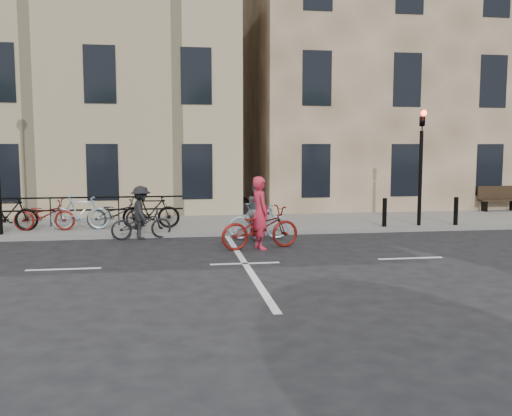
{
  "coord_description": "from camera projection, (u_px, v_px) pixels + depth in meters",
  "views": [
    {
      "loc": [
        -1.69,
        -12.71,
        2.7
      ],
      "look_at": [
        0.5,
        1.61,
        1.1
      ],
      "focal_mm": 40.0,
      "sensor_mm": 36.0,
      "label": 1
    }
  ],
  "objects": [
    {
      "name": "cyclist_pink",
      "position": [
        260.0,
        224.0,
        14.85
      ],
      "size": [
        2.24,
        1.21,
        1.9
      ],
      "rotation": [
        0.0,
        0.0,
        1.8
      ],
      "color": "maroon",
      "rests_on": "ground"
    },
    {
      "name": "ground",
      "position": [
        245.0,
        264.0,
        13.04
      ],
      "size": [
        120.0,
        120.0,
        0.0
      ],
      "primitive_type": "plane",
      "color": "black",
      "rests_on": "ground"
    },
    {
      "name": "bollard_east",
      "position": [
        385.0,
        212.0,
        17.9
      ],
      "size": [
        0.14,
        0.14,
        0.9
      ],
      "primitive_type": "cylinder",
      "color": "black",
      "rests_on": "sidewalk"
    },
    {
      "name": "sidewalk",
      "position": [
        97.0,
        227.0,
        18.32
      ],
      "size": [
        46.0,
        4.0,
        0.15
      ],
      "primitive_type": "cube",
      "color": "slate",
      "rests_on": "ground"
    },
    {
      "name": "building_east",
      "position": [
        399.0,
        71.0,
        26.5
      ],
      "size": [
        14.0,
        10.0,
        12.0
      ],
      "primitive_type": "cube",
      "color": "#896D52",
      "rests_on": "sidewalk"
    },
    {
      "name": "cyclist_dark",
      "position": [
        141.0,
        218.0,
        16.43
      ],
      "size": [
        1.82,
        1.1,
        1.54
      ],
      "rotation": [
        0.0,
        0.0,
        1.8
      ],
      "color": "black",
      "rests_on": "ground"
    },
    {
      "name": "traffic_light",
      "position": [
        421.0,
        153.0,
        17.97
      ],
      "size": [
        0.18,
        0.3,
        3.9
      ],
      "color": "black",
      "rests_on": "sidewalk"
    },
    {
      "name": "bollard_west",
      "position": [
        456.0,
        211.0,
        18.27
      ],
      "size": [
        0.14,
        0.14,
        0.9
      ],
      "primitive_type": "cylinder",
      "color": "black",
      "rests_on": "sidewalk"
    },
    {
      "name": "bench",
      "position": [
        498.0,
        197.0,
        22.22
      ],
      "size": [
        1.6,
        0.41,
        0.97
      ],
      "color": "black",
      "rests_on": "sidewalk"
    },
    {
      "name": "cyclist_grey",
      "position": [
        258.0,
        216.0,
        16.36
      ],
      "size": [
        1.76,
        0.85,
        1.69
      ],
      "rotation": [
        0.0,
        0.0,
        1.53
      ],
      "color": "#92B0C0",
      "rests_on": "ground"
    },
    {
      "name": "parked_bikes",
      "position": [
        61.0,
        214.0,
        17.18
      ],
      "size": [
        7.25,
        1.23,
        1.05
      ],
      "color": "black",
      "rests_on": "sidewalk"
    }
  ]
}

